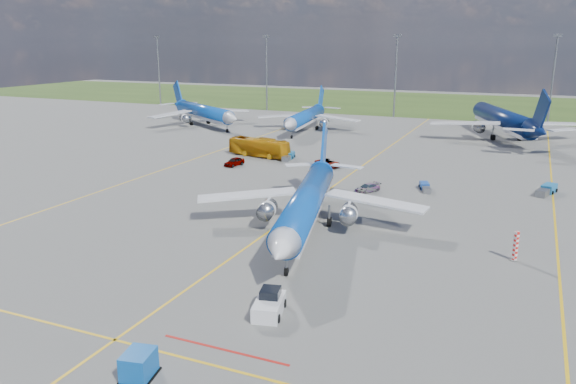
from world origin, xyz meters
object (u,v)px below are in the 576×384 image
at_px(service_car_b, 328,163).
at_px(baggage_tug_e, 547,190).
at_px(baggage_tug_c, 288,156).
at_px(apron_bus, 259,147).
at_px(main_airliner, 306,231).
at_px(service_car_c, 367,188).
at_px(baggage_tug_w, 425,187).
at_px(bg_jet_n, 501,138).
at_px(pushback_tug, 269,304).
at_px(service_car_a, 234,162).
at_px(warning_post, 516,246).
at_px(bg_jet_nnw, 306,131).
at_px(uld_container, 139,365).
at_px(bg_jet_nw, 204,126).

relative_size(service_car_b, baggage_tug_e, 0.88).
bearing_deg(baggage_tug_c, apron_bus, 168.24).
relative_size(main_airliner, service_car_b, 7.85).
bearing_deg(apron_bus, service_car_c, -112.48).
bearing_deg(baggage_tug_w, service_car_c, -167.63).
bearing_deg(apron_bus, service_car_b, -91.89).
distance_m(bg_jet_n, pushback_tug, 96.97).
height_order(pushback_tug, service_car_a, pushback_tug).
bearing_deg(service_car_a, baggage_tug_c, 64.09).
relative_size(bg_jet_n, baggage_tug_c, 8.76).
bearing_deg(service_car_b, warning_post, -114.97).
bearing_deg(service_car_c, apron_bus, 179.08).
distance_m(bg_jet_nnw, pushback_tug, 94.12).
relative_size(warning_post, bg_jet_nnw, 0.08).
distance_m(service_car_b, baggage_tug_c, 9.36).
xyz_separation_m(baggage_tug_c, baggage_tug_e, (43.19, -7.48, 0.02)).
xyz_separation_m(service_car_b, baggage_tug_e, (34.38, -4.32, -0.11)).
relative_size(warning_post, pushback_tug, 0.53).
distance_m(baggage_tug_c, baggage_tug_e, 43.83).
height_order(bg_jet_nnw, main_airliner, main_airliner).
bearing_deg(uld_container, baggage_tug_e, 56.35).
bearing_deg(bg_jet_nw, baggage_tug_c, -95.76).
bearing_deg(apron_bus, baggage_tug_w, -99.83).
xyz_separation_m(apron_bus, baggage_tug_c, (6.06, -0.16, -1.20)).
xyz_separation_m(warning_post, service_car_c, (-20.46, 19.46, -0.90)).
height_order(uld_container, baggage_tug_w, uld_container).
bearing_deg(service_car_b, uld_container, -149.75).
bearing_deg(service_car_a, apron_bus, 97.66).
xyz_separation_m(bg_jet_nnw, apron_bus, (3.59, -32.49, 1.73)).
relative_size(pushback_tug, service_car_c, 1.38).
bearing_deg(bg_jet_nw, bg_jet_nnw, -50.37).
bearing_deg(pushback_tug, uld_container, -122.61).
distance_m(main_airliner, uld_container, 30.93).
relative_size(warning_post, bg_jet_nw, 0.08).
xyz_separation_m(apron_bus, baggage_tug_w, (33.04, -12.38, -1.29)).
bearing_deg(baggage_tug_w, baggage_tug_e, -1.98).
bearing_deg(bg_jet_nnw, uld_container, -80.83).
height_order(warning_post, service_car_b, warning_post).
relative_size(bg_jet_n, uld_container, 20.85).
bearing_deg(main_airliner, warning_post, -12.91).
xyz_separation_m(main_airliner, uld_container, (0.69, -30.91, 0.89)).
bearing_deg(uld_container, baggage_tug_c, 94.24).
relative_size(main_airliner, pushback_tug, 6.68).
bearing_deg(baggage_tug_w, warning_post, -79.58).
bearing_deg(uld_container, service_car_b, 87.46).
height_order(warning_post, pushback_tug, warning_post).
distance_m(main_airliner, service_car_c, 19.68).
relative_size(bg_jet_nw, uld_container, 17.48).
relative_size(bg_jet_nnw, service_car_a, 8.46).
xyz_separation_m(bg_jet_nw, service_car_c, (55.99, -46.40, 0.60)).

